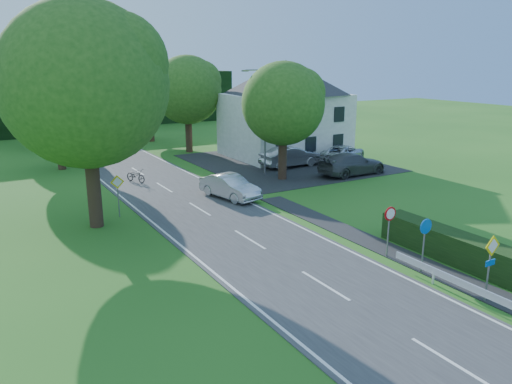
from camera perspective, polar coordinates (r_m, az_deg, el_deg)
road at (r=26.41m, az=-2.90°, el=-4.17°), size 7.00×80.00×0.04m
parking_pad at (r=43.15m, az=3.25°, el=3.37°), size 14.00×16.00×0.04m
line_edge_left at (r=25.16m, az=-9.50°, el=-5.29°), size 0.12×80.00×0.01m
line_edge_right at (r=27.96m, az=3.02°, el=-3.02°), size 0.12×80.00×0.01m
line_centre at (r=26.40m, az=-2.90°, el=-4.12°), size 0.12×80.00×0.01m
tree_main at (r=26.88m, az=-18.69°, el=8.11°), size 9.40×9.40×11.64m
tree_left_far at (r=42.88m, az=-21.79°, el=8.05°), size 7.00×7.00×8.58m
tree_right_far at (r=48.05m, az=-7.80°, el=9.90°), size 7.40×7.40×9.09m
tree_left_back at (r=54.81m, az=-23.28°, el=8.91°), size 6.60×6.60×8.07m
tree_right_back at (r=55.23m, az=-12.01°, el=9.56°), size 6.20×6.20×7.56m
tree_right_mid at (r=36.44m, az=3.10°, el=8.04°), size 7.00×7.00×8.58m
treeline_right at (r=71.08m, az=-14.66°, el=10.31°), size 30.00×5.00×7.00m
house_white at (r=46.08m, az=3.34°, el=9.62°), size 10.60×8.40×8.60m
streetlight at (r=37.86m, az=0.86°, el=8.58°), size 2.03×0.18×8.00m
sign_priority_right at (r=19.96m, az=25.26°, el=-6.66°), size 0.78×0.09×2.59m
sign_roundabout at (r=21.68m, az=18.74°, el=-4.68°), size 0.64×0.08×2.37m
sign_speed_limit at (r=22.91m, az=15.03°, el=-3.08°), size 0.64×0.11×2.37m
sign_priority_left at (r=28.87m, az=-15.53°, el=0.48°), size 0.78×0.09×2.44m
moving_car at (r=31.86m, az=-3.00°, el=0.62°), size 2.54×4.77×1.49m
motorcycle at (r=37.09m, az=-13.58°, el=1.84°), size 1.34×1.93×0.96m
parked_car_silver_a at (r=41.38m, az=3.96°, el=4.10°), size 5.21×1.88×1.71m
parked_car_grey at (r=39.08m, az=10.93°, el=3.17°), size 5.75×2.47×1.65m
parked_car_silver_b at (r=43.97m, az=9.90°, el=4.39°), size 5.82×4.59×1.47m
parasol at (r=44.28m, az=1.66°, el=5.10°), size 2.36×2.40×2.11m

